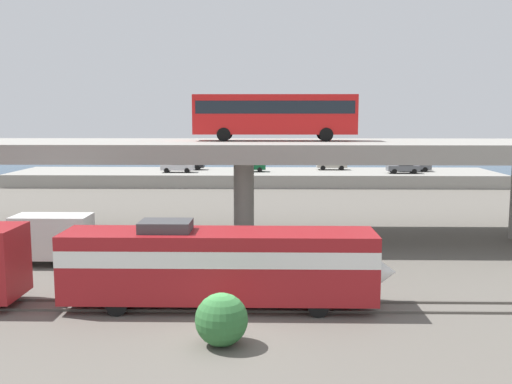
{
  "coord_description": "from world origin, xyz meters",
  "views": [
    {
      "loc": [
        1.75,
        -22.95,
        9.11
      ],
      "look_at": [
        0.82,
        24.14,
        2.9
      ],
      "focal_mm": 41.11,
      "sensor_mm": 36.0,
      "label": 1
    }
  ],
  "objects_px": {
    "parked_car_0": "(178,166)",
    "parked_car_6": "(411,164)",
    "transit_bus_on_overpass": "(275,113)",
    "parked_car_2": "(403,167)",
    "parked_car_5": "(332,164)",
    "service_truck_west": "(38,238)",
    "parked_car_4": "(188,164)",
    "train_locomotive": "(235,262)",
    "parked_car_3": "(413,166)",
    "parked_car_1": "(251,166)"
  },
  "relations": [
    {
      "from": "parked_car_4",
      "to": "parked_car_2",
      "type": "bearing_deg",
      "value": -8.87
    },
    {
      "from": "parked_car_5",
      "to": "parked_car_3",
      "type": "bearing_deg",
      "value": 168.23
    },
    {
      "from": "train_locomotive",
      "to": "parked_car_6",
      "type": "xyz_separation_m",
      "value": [
        21.17,
        53.4,
        0.24
      ]
    },
    {
      "from": "parked_car_4",
      "to": "parked_car_3",
      "type": "bearing_deg",
      "value": -3.48
    },
    {
      "from": "train_locomotive",
      "to": "parked_car_2",
      "type": "bearing_deg",
      "value": 68.57
    },
    {
      "from": "parked_car_3",
      "to": "parked_car_5",
      "type": "distance_m",
      "value": 10.68
    },
    {
      "from": "service_truck_west",
      "to": "parked_car_2",
      "type": "relative_size",
      "value": 1.67
    },
    {
      "from": "transit_bus_on_overpass",
      "to": "parked_car_3",
      "type": "relative_size",
      "value": 2.65
    },
    {
      "from": "parked_car_1",
      "to": "parked_car_6",
      "type": "distance_m",
      "value": 22.08
    },
    {
      "from": "service_truck_west",
      "to": "parked_car_2",
      "type": "height_order",
      "value": "parked_car_2"
    },
    {
      "from": "parked_car_5",
      "to": "parked_car_6",
      "type": "bearing_deg",
      "value": -178.72
    },
    {
      "from": "parked_car_3",
      "to": "service_truck_west",
      "type": "bearing_deg",
      "value": -127.76
    },
    {
      "from": "parked_car_1",
      "to": "parked_car_5",
      "type": "distance_m",
      "value": 11.43
    },
    {
      "from": "train_locomotive",
      "to": "transit_bus_on_overpass",
      "type": "bearing_deg",
      "value": 82.97
    },
    {
      "from": "parked_car_4",
      "to": "parked_car_6",
      "type": "bearing_deg",
      "value": 1.1
    },
    {
      "from": "train_locomotive",
      "to": "transit_bus_on_overpass",
      "type": "height_order",
      "value": "transit_bus_on_overpass"
    },
    {
      "from": "parked_car_0",
      "to": "parked_car_6",
      "type": "xyz_separation_m",
      "value": [
        31.35,
        4.35,
        0.0
      ]
    },
    {
      "from": "train_locomotive",
      "to": "parked_car_1",
      "type": "height_order",
      "value": "train_locomotive"
    },
    {
      "from": "transit_bus_on_overpass",
      "to": "parked_car_5",
      "type": "xyz_separation_m",
      "value": [
        8.28,
        36.27,
        -6.83
      ]
    },
    {
      "from": "transit_bus_on_overpass",
      "to": "parked_car_2",
      "type": "distance_m",
      "value": 36.4
    },
    {
      "from": "transit_bus_on_overpass",
      "to": "parked_car_3",
      "type": "xyz_separation_m",
      "value": [
        18.73,
        34.1,
        -6.82
      ]
    },
    {
      "from": "parked_car_2",
      "to": "parked_car_3",
      "type": "relative_size",
      "value": 0.9
    },
    {
      "from": "parked_car_4",
      "to": "parked_car_1",
      "type": "bearing_deg",
      "value": -16.65
    },
    {
      "from": "parked_car_2",
      "to": "parked_car_5",
      "type": "height_order",
      "value": "same"
    },
    {
      "from": "train_locomotive",
      "to": "parked_car_1",
      "type": "bearing_deg",
      "value": 90.78
    },
    {
      "from": "parked_car_3",
      "to": "train_locomotive",
      "type": "bearing_deg",
      "value": -112.21
    },
    {
      "from": "parked_car_4",
      "to": "parked_car_6",
      "type": "height_order",
      "value": "same"
    },
    {
      "from": "parked_car_0",
      "to": "parked_car_5",
      "type": "height_order",
      "value": "same"
    },
    {
      "from": "transit_bus_on_overpass",
      "to": "parked_car_6",
      "type": "height_order",
      "value": "transit_bus_on_overpass"
    },
    {
      "from": "parked_car_6",
      "to": "parked_car_4",
      "type": "bearing_deg",
      "value": 1.1
    },
    {
      "from": "service_truck_west",
      "to": "parked_car_4",
      "type": "bearing_deg",
      "value": -94.0
    },
    {
      "from": "transit_bus_on_overpass",
      "to": "parked_car_0",
      "type": "relative_size",
      "value": 2.81
    },
    {
      "from": "transit_bus_on_overpass",
      "to": "parked_car_2",
      "type": "xyz_separation_m",
      "value": [
        16.91,
        31.5,
        -6.83
      ]
    },
    {
      "from": "parked_car_5",
      "to": "train_locomotive",
      "type": "bearing_deg",
      "value": 78.97
    },
    {
      "from": "parked_car_0",
      "to": "parked_car_3",
      "type": "bearing_deg",
      "value": -176.43
    },
    {
      "from": "parked_car_1",
      "to": "parked_car_6",
      "type": "xyz_separation_m",
      "value": [
        21.85,
        3.18,
        0.0
      ]
    },
    {
      "from": "parked_car_0",
      "to": "parked_car_2",
      "type": "relative_size",
      "value": 1.05
    },
    {
      "from": "transit_bus_on_overpass",
      "to": "service_truck_west",
      "type": "xyz_separation_m",
      "value": [
        -14.59,
        -8.92,
        -7.62
      ]
    },
    {
      "from": "parked_car_2",
      "to": "parked_car_4",
      "type": "distance_m",
      "value": 28.71
    },
    {
      "from": "parked_car_1",
      "to": "parked_car_2",
      "type": "xyz_separation_m",
      "value": [
        19.68,
        -1.83,
        -0.0
      ]
    },
    {
      "from": "train_locomotive",
      "to": "parked_car_4",
      "type": "relative_size",
      "value": 3.59
    },
    {
      "from": "parked_car_2",
      "to": "parked_car_5",
      "type": "relative_size",
      "value": 1.0
    },
    {
      "from": "transit_bus_on_overpass",
      "to": "parked_car_5",
      "type": "distance_m",
      "value": 37.83
    },
    {
      "from": "transit_bus_on_overpass",
      "to": "service_truck_west",
      "type": "distance_m",
      "value": 18.72
    },
    {
      "from": "transit_bus_on_overpass",
      "to": "service_truck_west",
      "type": "bearing_deg",
      "value": -148.56
    },
    {
      "from": "parked_car_4",
      "to": "service_truck_west",
      "type": "bearing_deg",
      "value": -94.0
    },
    {
      "from": "train_locomotive",
      "to": "parked_car_4",
      "type": "bearing_deg",
      "value": 100.06
    },
    {
      "from": "service_truck_west",
      "to": "transit_bus_on_overpass",
      "type": "bearing_deg",
      "value": -148.56
    },
    {
      "from": "parked_car_1",
      "to": "parked_car_3",
      "type": "distance_m",
      "value": 21.51
    },
    {
      "from": "parked_car_0",
      "to": "parked_car_1",
      "type": "height_order",
      "value": "same"
    }
  ]
}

